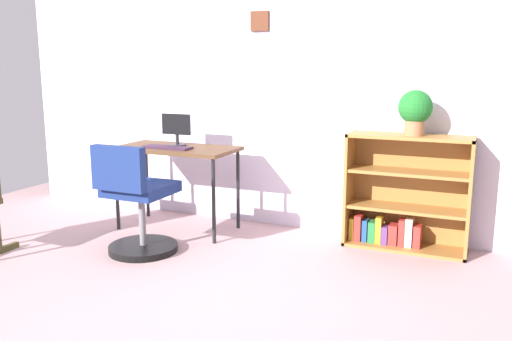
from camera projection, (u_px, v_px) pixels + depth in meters
ground_plane at (126, 328)px, 2.88m from camera, size 6.24×6.24×0.00m
wall_back at (276, 92)px, 4.58m from camera, size 5.20×0.12×2.32m
desk at (177, 154)px, 4.51m from camera, size 1.01×0.52×0.71m
monitor at (176, 129)px, 4.54m from camera, size 0.27×0.15×0.27m
keyboard at (167, 147)px, 4.41m from camera, size 0.41×0.14×0.02m
office_chair at (137, 206)px, 3.95m from camera, size 0.52×0.55×0.84m
bookshelf_low at (404, 197)px, 4.11m from camera, size 0.91×0.30×0.88m
potted_plant_on_shelf at (415, 110)px, 3.90m from camera, size 0.25×0.25×0.33m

